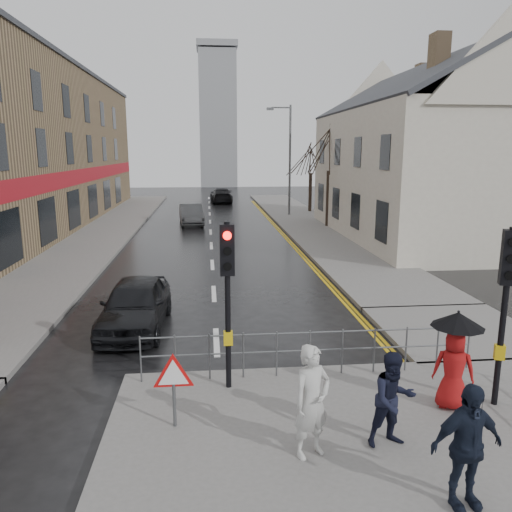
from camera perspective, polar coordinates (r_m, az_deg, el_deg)
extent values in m
plane|color=black|center=(10.42, -4.21, -15.88)|extent=(120.00, 120.00, 0.00)
cube|color=#605E5B|center=(8.10, 20.67, -25.14)|extent=(10.00, 9.00, 0.14)
cube|color=#605E5B|center=(33.19, -16.55, 3.13)|extent=(4.00, 44.00, 0.14)
cube|color=#605E5B|center=(35.19, 5.40, 4.05)|extent=(4.00, 40.00, 0.14)
cube|color=#605E5B|center=(14.72, 21.92, -7.95)|extent=(4.00, 4.20, 0.14)
cube|color=#856B4D|center=(33.39, -26.86, 10.91)|extent=(8.00, 42.00, 10.00)
cube|color=beige|center=(29.85, 18.70, 8.70)|extent=(9.00, 16.00, 7.00)
cube|color=#856B4D|center=(25.92, 20.18, 20.88)|extent=(0.70, 0.90, 1.80)
cube|color=#856B4D|center=(34.24, 18.45, 18.63)|extent=(0.70, 0.90, 1.80)
cube|color=gray|center=(71.36, -4.38, 15.21)|extent=(5.00, 5.00, 18.00)
cylinder|color=black|center=(9.90, -3.24, -5.83)|extent=(0.11, 0.11, 3.40)
cube|color=black|center=(9.61, -3.32, 0.71)|extent=(0.28, 0.22, 1.00)
cylinder|color=#FF0C07|center=(9.42, -3.31, 2.34)|extent=(0.16, 0.04, 0.16)
cylinder|color=black|center=(9.47, -3.29, 0.55)|extent=(0.16, 0.04, 0.16)
cylinder|color=black|center=(9.54, -3.27, -1.22)|extent=(0.16, 0.04, 0.16)
cube|color=gold|center=(10.12, -3.20, -9.34)|extent=(0.18, 0.14, 0.28)
cylinder|color=black|center=(10.27, 26.40, -6.44)|extent=(0.11, 0.11, 3.40)
cube|color=black|center=(9.99, 27.00, -0.15)|extent=(0.34, 0.30, 1.00)
cylinder|color=black|center=(9.86, 27.17, -0.32)|extent=(0.16, 0.09, 0.16)
cylinder|color=black|center=(9.92, 27.01, -2.01)|extent=(0.16, 0.09, 0.16)
cube|color=gold|center=(10.48, 26.07, -9.83)|extent=(0.22, 0.19, 0.28)
cylinder|color=#595B5E|center=(10.78, -13.05, -11.41)|extent=(0.04, 0.04, 1.00)
cylinder|color=#595B5E|center=(12.09, 23.09, -9.48)|extent=(0.04, 0.04, 1.00)
cylinder|color=#595B5E|center=(10.73, 6.20, -8.70)|extent=(7.10, 0.04, 0.04)
cylinder|color=#595B5E|center=(10.87, 6.15, -10.67)|extent=(7.10, 0.04, 0.04)
cylinder|color=#595B5E|center=(9.12, -9.31, -16.31)|extent=(0.06, 0.06, 0.85)
cylinder|color=red|center=(8.88, -9.43, -13.32)|extent=(0.80, 0.03, 0.80)
cylinder|color=white|center=(8.87, -9.44, -13.38)|extent=(0.60, 0.03, 0.60)
cylinder|color=#595B5E|center=(37.74, 3.89, 10.81)|extent=(0.16, 0.16, 8.00)
cylinder|color=#595B5E|center=(37.75, 2.88, 16.59)|extent=(1.40, 0.10, 0.10)
cube|color=#595B5E|center=(37.63, 1.63, 16.46)|extent=(0.50, 0.25, 0.18)
cylinder|color=#2D2019|center=(32.28, 8.23, 6.53)|extent=(0.26, 0.26, 3.50)
cylinder|color=#2D2019|center=(40.19, 6.21, 7.26)|extent=(0.26, 0.26, 3.00)
imported|color=#B8B8B3|center=(8.09, 6.39, -16.19)|extent=(0.79, 0.69, 1.82)
imported|color=black|center=(8.63, 15.41, -15.55)|extent=(0.86, 0.72, 1.59)
imported|color=maroon|center=(10.12, 21.65, -11.94)|extent=(0.88, 0.76, 1.53)
cylinder|color=black|center=(10.08, 21.70, -11.42)|extent=(0.02, 0.02, 1.73)
cone|color=black|center=(9.79, 22.09, -6.75)|extent=(0.96, 0.96, 0.28)
imported|color=black|center=(7.60, 22.92, -19.38)|extent=(1.08, 0.55, 1.77)
imported|color=black|center=(14.23, -13.63, -5.39)|extent=(1.85, 4.21, 1.41)
imported|color=#45484A|center=(33.87, -7.41, 4.74)|extent=(1.85, 4.27, 1.37)
imported|color=black|center=(48.12, -3.99, 6.93)|extent=(2.14, 4.88, 1.39)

